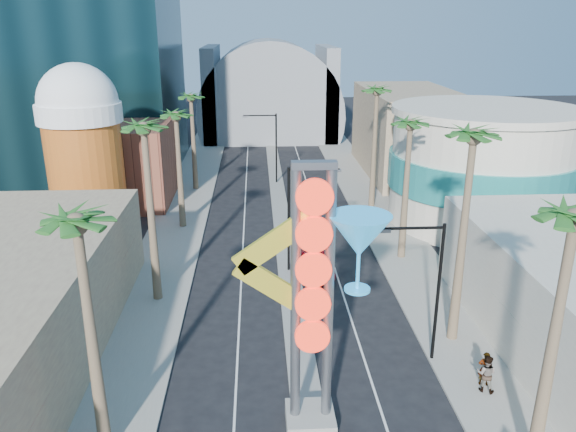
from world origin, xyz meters
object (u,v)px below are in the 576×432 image
object	(u,v)px
pedestrian_a	(485,368)
pedestrian_b	(486,374)
neon_sign	(332,284)
red_pickup	(315,266)

from	to	relation	value
pedestrian_a	pedestrian_b	bearing A→B (deg)	87.34
neon_sign	pedestrian_a	bearing A→B (deg)	17.00
red_pickup	pedestrian_a	xyz separation A→B (m)	(7.20, -13.88, 0.38)
red_pickup	pedestrian_a	size ratio (longest dim) A/B	2.70
neon_sign	pedestrian_b	world-z (taller)	neon_sign
red_pickup	pedestrian_a	world-z (taller)	pedestrian_a
pedestrian_a	pedestrian_b	xyz separation A→B (m)	(-0.13, -0.50, 0.05)
neon_sign	pedestrian_a	world-z (taller)	neon_sign
red_pickup	pedestrian_b	xyz separation A→B (m)	(7.07, -14.37, 0.43)
neon_sign	red_pickup	distance (m)	17.72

